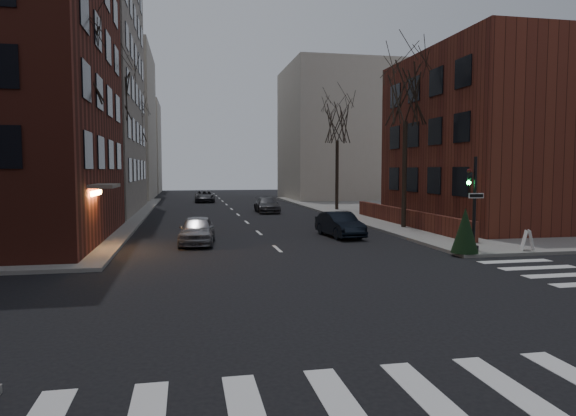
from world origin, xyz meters
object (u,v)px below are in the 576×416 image
Objects in this scene: tree_right_a at (406,95)px; car_lane_gray at (267,205)px; streetlamp_near at (116,159)px; parked_sedan at (340,225)px; tree_left_b at (113,91)px; sandwich_board at (528,240)px; tree_left_a at (76,61)px; traffic_signal at (473,209)px; evergreen_shrub at (465,230)px; car_lane_far at (205,196)px; streetlamp_far at (143,163)px; tree_right_b at (337,123)px; tree_left_c at (134,123)px; car_lane_silver at (197,230)px.

tree_right_a reaches higher than car_lane_gray.
streetlamp_near reaches higher than parked_sedan.
sandwich_board is at bearing -42.40° from tree_left_b.
parked_sedan is at bearing 6.25° from tree_left_a.
car_lane_gray is at bearing 41.62° from streetlamp_near.
traffic_signal is 2.14× the size of evergreen_shrub.
streetlamp_near is 1.36× the size of car_lane_far.
car_lane_gray is at bearing -44.05° from streetlamp_far.
tree_right_b is 2.08× the size of car_lane_gray.
parked_sedan is at bearing 115.55° from evergreen_shrub.
tree_left_b is at bearing -90.00° from tree_left_c.
car_lane_silver is 2.15× the size of evergreen_shrub.
tree_left_c is at bearing 111.78° from parked_sedan.
tree_right_a is at bearing 84.53° from traffic_signal.
tree_left_a reaches higher than parked_sedan.
tree_right_a is 29.65m from streetlamp_far.
tree_left_a is 34.05m from car_lane_far.
traffic_signal is at bearing -76.77° from car_lane_gray.
streetlamp_far reaches higher than sandwich_board.
tree_left_b is 14.03m from tree_left_c.
tree_right_b is at bearing 60.45° from car_lane_silver.
tree_left_b reaches higher than tree_left_c.
traffic_signal is 2.73m from sandwich_board.
car_lane_far is 5.26× the size of sandwich_board.
tree_left_c is 36.05m from evergreen_shrub.
streetlamp_far is at bearing 90.00° from streetlamp_near.
parked_sedan reaches higher than sandwich_board.
car_lane_far is at bearing 103.87° from evergreen_shrub.
tree_right_a is at bearing -54.69° from streetlamp_far.
streetlamp_far is 38.38m from sandwich_board.
tree_right_a is at bearing 122.88° from sandwich_board.
sandwich_board is at bearing -61.06° from streetlamp_far.
tree_right_b is 20.01m from streetlamp_far.
car_lane_gray is (-1.42, 16.17, -0.03)m from parked_sedan.
tree_left_a is 15.06m from parked_sedan.
sandwich_board is at bearing -53.09° from parked_sedan.
car_lane_silver reaches higher than parked_sedan.
sandwich_board is at bearing -15.89° from tree_left_a.
traffic_signal is 0.86× the size of car_lane_far.
streetlamp_far is at bearing 116.06° from traffic_signal.
parked_sedan is at bearing -62.51° from tree_left_c.
tree_left_a is 2.22× the size of car_lane_far.
traffic_signal is 0.37× the size of tree_left_b.
streetlamp_near is 9.78m from car_lane_silver.
tree_right_a reaches higher than car_lane_silver.
tree_left_c is at bearing -106.70° from streetlamp_far.
tree_left_c is 1.00× the size of tree_right_a.
car_lane_far is (6.13, 24.44, -3.59)m from streetlamp_near.
tree_right_a is 14.01m from tree_right_b.
sandwich_board is at bearing -86.36° from tree_right_b.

